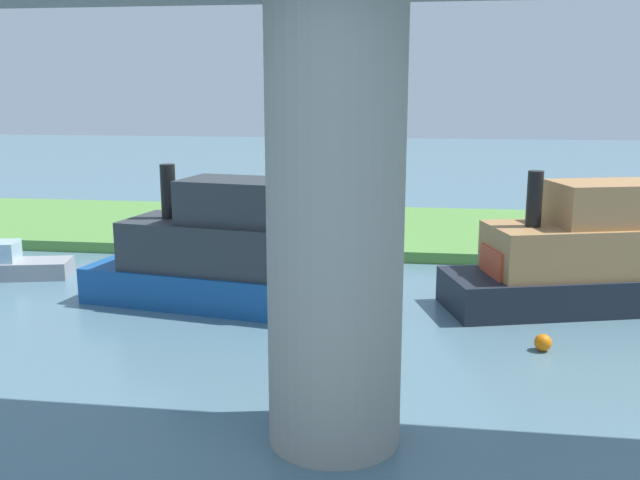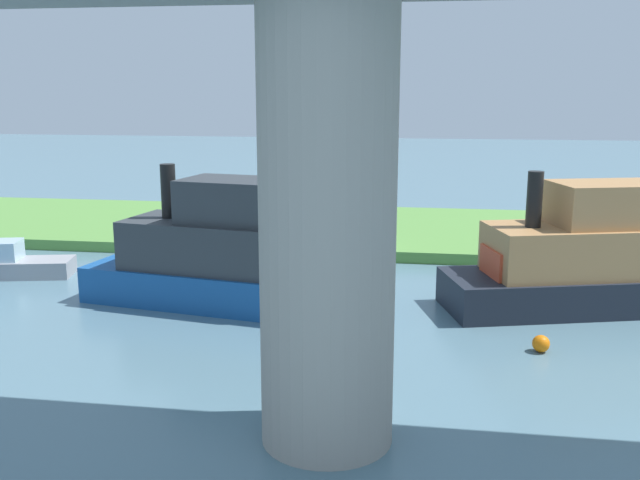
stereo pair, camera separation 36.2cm
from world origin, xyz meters
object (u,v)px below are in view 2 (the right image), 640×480
object	(u,v)px
mooring_post	(237,231)
riverboat_paddlewheel	(228,254)
motorboat_white	(12,264)
houseboat_blue	(592,258)
marker_buoy	(541,344)
person_on_bank	(352,228)
bridge_pylon	(327,229)
motorboat_red	(196,261)

from	to	relation	value
mooring_post	riverboat_paddlewheel	size ratio (longest dim) A/B	0.08
motorboat_white	riverboat_paddlewheel	bearing A→B (deg)	166.74
houseboat_blue	marker_buoy	world-z (taller)	houseboat_blue
mooring_post	marker_buoy	xyz separation A→B (m)	(-12.12, 11.42, -0.65)
person_on_bank	bridge_pylon	bearing A→B (deg)	94.58
mooring_post	bridge_pylon	bearing A→B (deg)	111.21
person_on_bank	motorboat_white	size ratio (longest dim) A/B	0.30
marker_buoy	motorboat_white	bearing A→B (deg)	-15.39
person_on_bank	motorboat_white	distance (m)	14.42
motorboat_white	motorboat_red	world-z (taller)	motorboat_red
person_on_bank	motorboat_red	xyz separation A→B (m)	(5.91, 4.48, -0.66)
riverboat_paddlewheel	motorboat_red	size ratio (longest dim) A/B	2.17
person_on_bank	houseboat_blue	distance (m)	11.31
bridge_pylon	mooring_post	size ratio (longest dim) A/B	11.46
houseboat_blue	marker_buoy	xyz separation A→B (m)	(2.25, 4.64, -1.51)
bridge_pylon	marker_buoy	size ratio (longest dim) A/B	18.49
motorboat_white	marker_buoy	distance (m)	20.57
bridge_pylon	houseboat_blue	xyz separation A→B (m)	(-7.60, -10.68, -2.86)
mooring_post	motorboat_red	distance (m)	4.47
marker_buoy	riverboat_paddlewheel	bearing A→B (deg)	-17.38
mooring_post	houseboat_blue	xyz separation A→B (m)	(-14.37, 6.77, 0.86)
mooring_post	motorboat_red	world-z (taller)	motorboat_red
bridge_pylon	mooring_post	distance (m)	19.09
houseboat_blue	motorboat_white	bearing A→B (deg)	-2.12
person_on_bank	mooring_post	bearing A→B (deg)	0.55
person_on_bank	marker_buoy	size ratio (longest dim) A/B	2.78
person_on_bank	motorboat_red	size ratio (longest dim) A/B	0.30
marker_buoy	motorboat_red	bearing A→B (deg)	-28.93
mooring_post	marker_buoy	world-z (taller)	mooring_post
motorboat_red	marker_buoy	xyz separation A→B (m)	(-12.65, 6.99, -0.29)
person_on_bank	riverboat_paddlewheel	world-z (taller)	riverboat_paddlewheel
houseboat_blue	marker_buoy	bearing A→B (deg)	64.11
houseboat_blue	bridge_pylon	bearing A→B (deg)	54.58
mooring_post	houseboat_blue	world-z (taller)	houseboat_blue
houseboat_blue	motorboat_white	size ratio (longest dim) A/B	2.11
person_on_bank	mooring_post	size ratio (longest dim) A/B	1.72
bridge_pylon	houseboat_blue	distance (m)	13.41
person_on_bank	marker_buoy	distance (m)	13.34
motorboat_white	houseboat_blue	bearing A→B (deg)	177.88
bridge_pylon	motorboat_white	distance (m)	18.95
mooring_post	riverboat_paddlewheel	bearing A→B (deg)	103.33
mooring_post	motorboat_white	size ratio (longest dim) A/B	0.17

